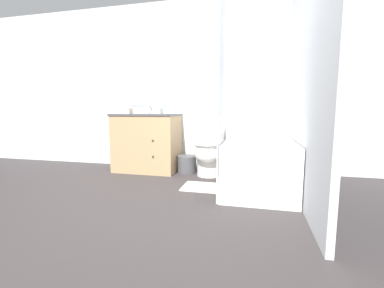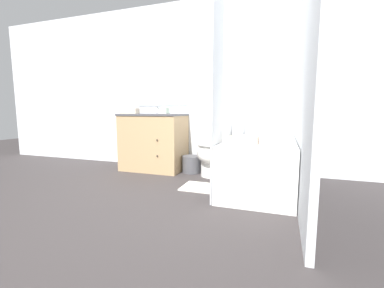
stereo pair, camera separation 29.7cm
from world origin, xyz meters
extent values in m
plane|color=#383333|center=(0.00, 0.00, 0.00)|extent=(14.00, 14.00, 0.00)
cube|color=silver|center=(0.00, 1.73, 1.25)|extent=(8.00, 0.05, 2.50)
cube|color=#B2BCC6|center=(-0.76, 1.70, 1.43)|extent=(0.87, 0.01, 0.93)
cube|color=silver|center=(1.25, 0.85, 1.25)|extent=(0.05, 2.71, 2.50)
cube|color=tan|center=(-0.76, 1.42, 0.41)|extent=(0.91, 0.57, 0.82)
cube|color=#4C4C51|center=(-0.76, 1.42, 0.83)|extent=(0.93, 0.59, 0.03)
cylinder|color=white|center=(-0.76, 1.42, 0.79)|extent=(0.32, 0.32, 0.10)
sphere|color=#382D23|center=(-0.55, 1.13, 0.49)|extent=(0.02, 0.02, 0.02)
sphere|color=#382D23|center=(-0.55, 1.13, 0.27)|extent=(0.02, 0.02, 0.02)
cylinder|color=silver|center=(-0.76, 1.63, 0.87)|extent=(0.04, 0.04, 0.04)
cylinder|color=silver|center=(-0.76, 1.58, 0.93)|extent=(0.02, 0.11, 0.09)
cylinder|color=silver|center=(-0.81, 1.63, 0.87)|extent=(0.03, 0.03, 0.04)
cylinder|color=silver|center=(-0.70, 1.63, 0.87)|extent=(0.03, 0.03, 0.04)
cylinder|color=white|center=(0.19, 1.33, 0.12)|extent=(0.32, 0.32, 0.24)
ellipsoid|color=white|center=(0.19, 1.27, 0.33)|extent=(0.38, 0.48, 0.28)
torus|color=white|center=(0.19, 1.27, 0.43)|extent=(0.37, 0.37, 0.04)
cube|color=white|center=(0.19, 1.60, 0.59)|extent=(0.35, 0.18, 0.32)
ellipsoid|color=white|center=(0.19, 1.27, 0.45)|extent=(0.36, 0.46, 0.02)
cube|color=white|center=(0.84, 0.98, 0.28)|extent=(0.74, 1.46, 0.56)
cube|color=#A8ADAE|center=(0.84, 0.98, 0.56)|extent=(0.62, 1.34, 0.01)
cube|color=white|center=(0.46, 0.46, 1.02)|extent=(0.02, 0.42, 2.03)
cylinder|color=#4C4C51|center=(-0.15, 1.43, 0.12)|extent=(0.27, 0.27, 0.24)
cube|color=silver|center=(-0.61, 1.50, 0.89)|extent=(0.12, 0.12, 0.08)
ellipsoid|color=white|center=(-0.61, 1.50, 0.94)|extent=(0.05, 0.04, 0.03)
cylinder|color=silver|center=(-0.36, 1.48, 0.90)|extent=(0.06, 0.06, 0.10)
cylinder|color=silver|center=(-0.36, 1.48, 0.97)|extent=(0.03, 0.03, 0.03)
cube|color=beige|center=(-1.05, 1.26, 0.89)|extent=(0.26, 0.12, 0.08)
cube|color=tan|center=(0.71, 0.58, 0.60)|extent=(0.29, 0.19, 0.08)
cube|color=silver|center=(0.23, 0.75, 0.01)|extent=(0.50, 0.37, 0.02)
camera|label=1|loc=(0.78, -2.10, 0.90)|focal=24.00mm
camera|label=2|loc=(1.07, -2.01, 0.90)|focal=24.00mm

